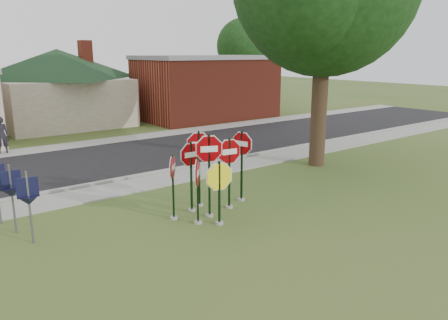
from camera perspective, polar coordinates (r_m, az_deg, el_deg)
ground at (r=12.89m, az=1.66°, el=-8.81°), size 120.00×120.00×0.00m
sidewalk_near at (r=17.25m, az=-9.94°, el=-2.98°), size 60.00×1.60×0.06m
road at (r=21.22m, az=-15.60°, el=-0.13°), size 60.00×7.00×0.04m
sidewalk_far at (r=25.18m, az=-19.31°, el=1.78°), size 60.00×1.60×0.06m
curb at (r=18.10m, az=-11.42°, el=-2.11°), size 60.00×0.20×0.14m
stop_sign_center at (r=13.18m, az=-1.95°, el=-0.36°), size 1.06×0.47×2.73m
stop_sign_yellow at (r=12.72m, az=-0.63°, el=-3.33°), size 1.15×0.25×2.06m
stop_sign_left at (r=12.78m, az=-3.48°, el=-2.87°), size 0.79×0.89×2.16m
stop_sign_right at (r=13.98m, az=0.70°, el=-0.40°), size 1.11×0.24×2.46m
stop_sign_back_right at (r=14.15m, az=-3.28°, el=0.30°), size 0.96×0.54×2.64m
stop_sign_back_left at (r=13.74m, az=-4.32°, el=-0.96°), size 1.04×0.24×2.39m
stop_sign_far_right at (r=14.70m, az=2.34°, el=0.56°), size 0.30×1.05×2.56m
stop_sign_far_left at (r=13.20m, az=-6.69°, el=-2.55°), size 0.66×0.73×2.13m
building_house at (r=32.66m, az=-20.82°, el=10.68°), size 11.60×11.60×6.20m
building_brick at (r=34.00m, az=-2.30°, el=9.55°), size 10.20×6.20×4.75m
bg_tree_right at (r=45.96m, az=2.63°, el=14.64°), size 5.60×5.60×8.40m
pedestrian at (r=24.34m, az=-27.10°, el=2.93°), size 0.74×0.56×1.85m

